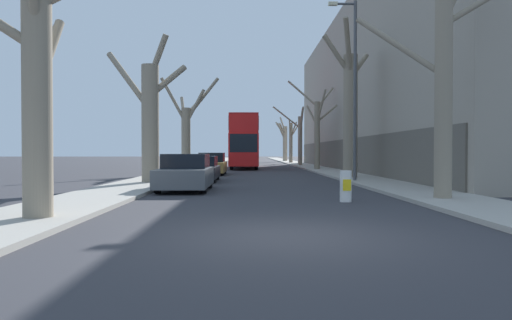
% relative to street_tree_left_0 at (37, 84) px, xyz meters
% --- Properties ---
extents(ground_plane, '(300.00, 300.00, 0.00)m').
position_rel_street_tree_left_0_xyz_m(ground_plane, '(5.11, -1.61, -2.96)').
color(ground_plane, '#333338').
extents(sidewalk_left, '(2.65, 120.00, 0.12)m').
position_rel_street_tree_left_0_xyz_m(sidewalk_left, '(-0.38, 48.39, -2.90)').
color(sidewalk_left, '#A39E93').
rests_on(sidewalk_left, ground).
extents(sidewalk_right, '(2.65, 120.00, 0.12)m').
position_rel_street_tree_left_0_xyz_m(sidewalk_right, '(10.61, 48.39, -2.90)').
color(sidewalk_right, '#A39E93').
rests_on(sidewalk_right, ground).
extents(building_facade_right, '(10.08, 45.77, 13.07)m').
position_rel_street_tree_left_0_xyz_m(building_facade_right, '(16.92, 28.02, 3.57)').
color(building_facade_right, '#9E9384').
rests_on(building_facade_right, ground).
extents(street_tree_left_0, '(4.17, 2.83, 6.04)m').
position_rel_street_tree_left_0_xyz_m(street_tree_left_0, '(0.00, 0.00, 0.00)').
color(street_tree_left_0, gray).
rests_on(street_tree_left_0, ground).
extents(street_tree_left_1, '(4.02, 1.95, 6.88)m').
position_rel_street_tree_left_0_xyz_m(street_tree_left_1, '(-0.09, 11.47, 0.17)').
color(street_tree_left_1, gray).
rests_on(street_tree_left_1, ground).
extents(street_tree_left_2, '(4.10, 2.64, 6.84)m').
position_rel_street_tree_left_0_xyz_m(street_tree_left_2, '(0.13, 22.65, 0.10)').
color(street_tree_left_2, gray).
rests_on(street_tree_left_2, ground).
extents(street_tree_right_0, '(4.74, 1.99, 9.28)m').
position_rel_street_tree_left_0_xyz_m(street_tree_right_0, '(10.42, 3.97, 1.01)').
color(street_tree_right_0, gray).
rests_on(street_tree_right_0, ground).
extents(street_tree_right_1, '(2.94, 3.01, 8.52)m').
position_rel_street_tree_left_0_xyz_m(street_tree_right_1, '(10.12, 15.42, 0.91)').
color(street_tree_right_1, gray).
rests_on(street_tree_right_1, ground).
extents(street_tree_right_2, '(4.10, 3.42, 7.58)m').
position_rel_street_tree_left_0_xyz_m(street_tree_right_2, '(10.16, 27.84, 0.49)').
color(street_tree_right_2, gray).
rests_on(street_tree_right_2, ground).
extents(street_tree_right_3, '(3.21, 2.85, 6.51)m').
position_rel_street_tree_left_0_xyz_m(street_tree_right_3, '(9.98, 39.26, 0.15)').
color(street_tree_right_3, gray).
rests_on(street_tree_right_3, ground).
extents(street_tree_right_4, '(1.69, 2.22, 5.83)m').
position_rel_street_tree_left_0_xyz_m(street_tree_right_4, '(10.20, 51.18, 0.03)').
color(street_tree_right_4, gray).
rests_on(street_tree_right_4, ground).
extents(street_tree_right_5, '(1.84, 3.61, 7.20)m').
position_rel_street_tree_left_0_xyz_m(street_tree_right_5, '(10.24, 63.05, 0.39)').
color(street_tree_right_5, gray).
rests_on(street_tree_right_5, ground).
extents(double_decker_bus, '(2.48, 11.83, 4.70)m').
position_rel_street_tree_left_0_xyz_m(double_decker_bus, '(4.10, 32.64, -0.30)').
color(double_decker_bus, red).
rests_on(double_decker_bus, ground).
extents(parked_car_0, '(1.89, 4.07, 1.43)m').
position_rel_street_tree_left_0_xyz_m(parked_car_0, '(2.04, 8.03, -2.28)').
color(parked_car_0, '#4C5156').
rests_on(parked_car_0, ground).
extents(parked_car_1, '(1.73, 4.46, 1.29)m').
position_rel_street_tree_left_0_xyz_m(parked_car_1, '(2.04, 13.84, -2.34)').
color(parked_car_1, black).
rests_on(parked_car_1, ground).
extents(parked_car_2, '(1.81, 4.59, 1.46)m').
position_rel_street_tree_left_0_xyz_m(parked_car_2, '(2.04, 20.82, -2.27)').
color(parked_car_2, olive).
rests_on(parked_car_2, ground).
extents(lamp_post, '(1.40, 0.20, 8.85)m').
position_rel_street_tree_left_0_xyz_m(lamp_post, '(9.59, 12.39, 1.94)').
color(lamp_post, '#4C4F54').
rests_on(lamp_post, ground).
extents(traffic_bollard, '(0.35, 0.36, 0.94)m').
position_rel_street_tree_left_0_xyz_m(traffic_bollard, '(7.42, 3.92, -2.48)').
color(traffic_bollard, white).
rests_on(traffic_bollard, ground).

